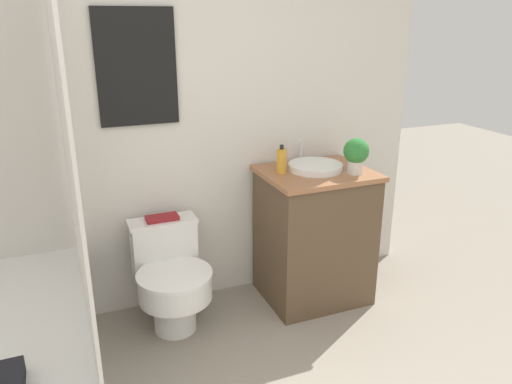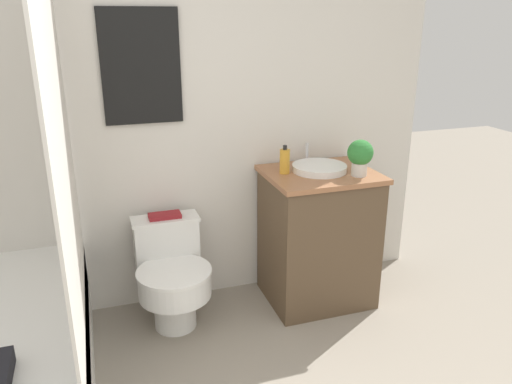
# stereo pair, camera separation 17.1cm
# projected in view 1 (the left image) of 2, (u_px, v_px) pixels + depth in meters

# --- Properties ---
(wall_back) EXTENTS (3.41, 0.07, 2.50)m
(wall_back) POSITION_uv_depth(u_px,v_px,m) (160.00, 107.00, 2.88)
(wall_back) COLOR silver
(wall_back) RESTS_ON ground_plane
(shower_area) EXTENTS (0.68, 1.55, 1.98)m
(shower_area) POSITION_uv_depth(u_px,v_px,m) (20.00, 368.00, 2.19)
(shower_area) COLOR white
(shower_area) RESTS_ON ground_plane
(toilet) EXTENTS (0.43, 0.55, 0.62)m
(toilet) POSITION_uv_depth(u_px,v_px,m) (171.00, 277.00, 2.90)
(toilet) COLOR white
(toilet) RESTS_ON ground_plane
(vanity) EXTENTS (0.66, 0.56, 0.86)m
(vanity) POSITION_uv_depth(u_px,v_px,m) (314.00, 235.00, 3.18)
(vanity) COLOR brown
(vanity) RESTS_ON ground_plane
(sink) EXTENTS (0.33, 0.37, 0.13)m
(sink) POSITION_uv_depth(u_px,v_px,m) (315.00, 167.00, 3.06)
(sink) COLOR white
(sink) RESTS_ON vanity
(soap_bottle) EXTENTS (0.06, 0.06, 0.17)m
(soap_bottle) POSITION_uv_depth(u_px,v_px,m) (282.00, 161.00, 2.98)
(soap_bottle) COLOR gold
(soap_bottle) RESTS_ON vanity
(potted_plant) EXTENTS (0.15, 0.15, 0.22)m
(potted_plant) POSITION_uv_depth(u_px,v_px,m) (356.00, 154.00, 2.95)
(potted_plant) COLOR beige
(potted_plant) RESTS_ON vanity
(book_on_tank) EXTENTS (0.19, 0.10, 0.02)m
(book_on_tank) POSITION_uv_depth(u_px,v_px,m) (162.00, 218.00, 2.92)
(book_on_tank) COLOR maroon
(book_on_tank) RESTS_ON toilet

